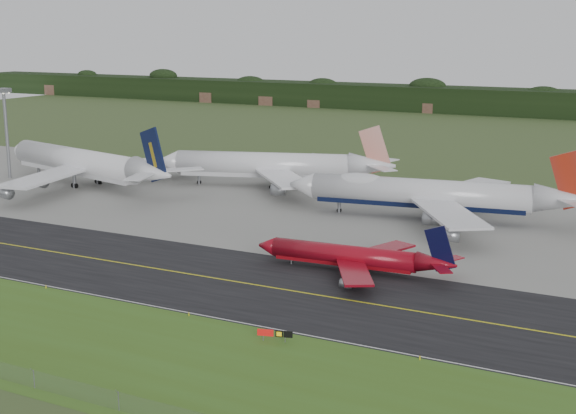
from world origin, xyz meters
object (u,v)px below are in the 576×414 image
Objects in this scene: jet_ba_747 at (430,194)px; jet_navy_gold at (85,164)px; taxiway_sign at (275,333)px; jet_star_tail at (275,166)px; floodlight_mast at (5,117)px; jet_red_737 at (354,257)px.

jet_navy_gold is at bearing -177.31° from jet_ba_747.
jet_ba_747 is at bearing 92.05° from taxiway_sign.
floodlight_mast reaches higher than jet_star_tail.
taxiway_sign is at bearing -30.50° from floodlight_mast.
jet_ba_747 is 1.86× the size of jet_red_737.
jet_navy_gold is 14.72× the size of taxiway_sign.
jet_ba_747 is 75.39m from taxiway_sign.
jet_red_737 is 0.52× the size of jet_navy_gold.
jet_navy_gold is 48.93m from jet_star_tail.
jet_red_737 is at bearing -51.85° from jet_star_tail.
floodlight_mast reaches higher than jet_ba_747.
jet_star_tail is 2.50× the size of floodlight_mast.
jet_star_tail is at bearing 25.71° from jet_navy_gold.
floodlight_mast is at bearing -177.54° from jet_ba_747.
jet_ba_747 is 14.12× the size of taxiway_sign.
jet_ba_747 is 2.66× the size of floodlight_mast.
jet_ba_747 is 49.33m from jet_star_tail.
taxiway_sign is at bearing -87.95° from jet_ba_747.
jet_ba_747 reaches higher than taxiway_sign.
jet_red_737 is 0.57× the size of jet_star_tail.
jet_ba_747 reaches higher than jet_red_737.
jet_navy_gold is 2.77× the size of floodlight_mast.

